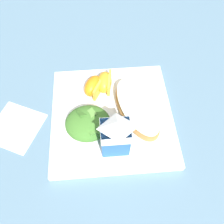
{
  "coord_description": "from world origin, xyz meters",
  "views": [
    {
      "loc": [
        0.02,
        0.27,
        0.48
      ],
      "look_at": [
        0.0,
        0.0,
        0.03
      ],
      "focal_mm": 36.78,
      "sensor_mm": 36.0,
      "label": 1
    }
  ],
  "objects_px": {
    "white_plate": "(112,116)",
    "orange_wedge_front": "(105,82)",
    "milk_carton": "(117,135)",
    "orange_wedge_middle": "(94,86)",
    "cheesy_pizza_bread": "(137,109)",
    "paper_napkin": "(16,127)",
    "green_salad_pile": "(88,123)"
  },
  "relations": [
    {
      "from": "orange_wedge_middle",
      "to": "white_plate",
      "type": "bearing_deg",
      "value": 118.9
    },
    {
      "from": "cheesy_pizza_bread",
      "to": "paper_napkin",
      "type": "height_order",
      "value": "cheesy_pizza_bread"
    },
    {
      "from": "green_salad_pile",
      "to": "milk_carton",
      "type": "distance_m",
      "value": 0.09
    },
    {
      "from": "white_plate",
      "to": "cheesy_pizza_bread",
      "type": "xyz_separation_m",
      "value": [
        -0.06,
        0.0,
        0.03
      ]
    },
    {
      "from": "cheesy_pizza_bread",
      "to": "green_salad_pile",
      "type": "xyz_separation_m",
      "value": [
        0.11,
        0.03,
        0.0
      ]
    },
    {
      "from": "paper_napkin",
      "to": "orange_wedge_middle",
      "type": "bearing_deg",
      "value": -157.47
    },
    {
      "from": "milk_carton",
      "to": "orange_wedge_middle",
      "type": "height_order",
      "value": "milk_carton"
    },
    {
      "from": "green_salad_pile",
      "to": "paper_napkin",
      "type": "bearing_deg",
      "value": -7.42
    },
    {
      "from": "green_salad_pile",
      "to": "milk_carton",
      "type": "xyz_separation_m",
      "value": [
        -0.06,
        0.05,
        0.04
      ]
    },
    {
      "from": "cheesy_pizza_bread",
      "to": "green_salad_pile",
      "type": "height_order",
      "value": "green_salad_pile"
    },
    {
      "from": "white_plate",
      "to": "orange_wedge_front",
      "type": "distance_m",
      "value": 0.09
    },
    {
      "from": "green_salad_pile",
      "to": "orange_wedge_front",
      "type": "relative_size",
      "value": 1.55
    },
    {
      "from": "green_salad_pile",
      "to": "orange_wedge_front",
      "type": "height_order",
      "value": "green_salad_pile"
    },
    {
      "from": "milk_carton",
      "to": "orange_wedge_front",
      "type": "xyz_separation_m",
      "value": [
        0.01,
        -0.16,
        -0.04
      ]
    },
    {
      "from": "green_salad_pile",
      "to": "orange_wedge_middle",
      "type": "xyz_separation_m",
      "value": [
        -0.02,
        -0.1,
        -0.0
      ]
    },
    {
      "from": "paper_napkin",
      "to": "orange_wedge_front",
      "type": "bearing_deg",
      "value": -158.01
    },
    {
      "from": "white_plate",
      "to": "green_salad_pile",
      "type": "relative_size",
      "value": 2.79
    },
    {
      "from": "green_salad_pile",
      "to": "orange_wedge_middle",
      "type": "height_order",
      "value": "green_salad_pile"
    },
    {
      "from": "cheesy_pizza_bread",
      "to": "orange_wedge_front",
      "type": "bearing_deg",
      "value": -49.96
    },
    {
      "from": "milk_carton",
      "to": "paper_napkin",
      "type": "height_order",
      "value": "milk_carton"
    },
    {
      "from": "milk_carton",
      "to": "orange_wedge_middle",
      "type": "bearing_deg",
      "value": -74.39
    },
    {
      "from": "milk_carton",
      "to": "orange_wedge_middle",
      "type": "distance_m",
      "value": 0.16
    },
    {
      "from": "cheesy_pizza_bread",
      "to": "milk_carton",
      "type": "distance_m",
      "value": 0.11
    },
    {
      "from": "orange_wedge_middle",
      "to": "paper_napkin",
      "type": "relative_size",
      "value": 0.64
    },
    {
      "from": "orange_wedge_middle",
      "to": "milk_carton",
      "type": "bearing_deg",
      "value": 105.61
    },
    {
      "from": "white_plate",
      "to": "paper_napkin",
      "type": "relative_size",
      "value": 2.55
    },
    {
      "from": "cheesy_pizza_bread",
      "to": "milk_carton",
      "type": "height_order",
      "value": "milk_carton"
    },
    {
      "from": "milk_carton",
      "to": "orange_wedge_front",
      "type": "distance_m",
      "value": 0.17
    },
    {
      "from": "orange_wedge_front",
      "to": "paper_napkin",
      "type": "distance_m",
      "value": 0.24
    },
    {
      "from": "milk_carton",
      "to": "paper_napkin",
      "type": "xyz_separation_m",
      "value": [
        0.23,
        -0.07,
        -0.07
      ]
    },
    {
      "from": "orange_wedge_front",
      "to": "paper_napkin",
      "type": "bearing_deg",
      "value": 21.99
    },
    {
      "from": "milk_carton",
      "to": "orange_wedge_front",
      "type": "height_order",
      "value": "milk_carton"
    }
  ]
}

